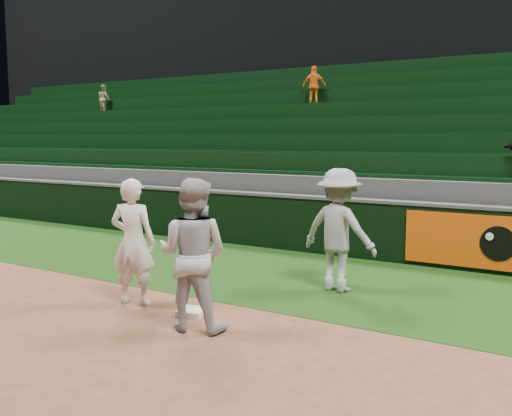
{
  "coord_description": "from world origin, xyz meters",
  "views": [
    {
      "loc": [
        5.08,
        -5.98,
        2.48
      ],
      "look_at": [
        -0.11,
        2.3,
        1.3
      ],
      "focal_mm": 40.0,
      "sensor_mm": 36.0,
      "label": 1
    }
  ],
  "objects_px": {
    "baserunner": "(193,254)",
    "base_coach": "(339,230)",
    "first_base": "(192,312)",
    "first_baseman": "(133,242)"
  },
  "relations": [
    {
      "from": "first_baseman",
      "to": "first_base",
      "type": "bearing_deg",
      "value": 164.39
    },
    {
      "from": "baserunner",
      "to": "first_baseman",
      "type": "bearing_deg",
      "value": -30.34
    },
    {
      "from": "first_baseman",
      "to": "baserunner",
      "type": "xyz_separation_m",
      "value": [
        1.47,
        -0.42,
        0.04
      ]
    },
    {
      "from": "baserunner",
      "to": "base_coach",
      "type": "relative_size",
      "value": 0.99
    },
    {
      "from": "baserunner",
      "to": "base_coach",
      "type": "xyz_separation_m",
      "value": [
        0.84,
        2.75,
        0.02
      ]
    },
    {
      "from": "baserunner",
      "to": "base_coach",
      "type": "height_order",
      "value": "base_coach"
    },
    {
      "from": "first_base",
      "to": "baserunner",
      "type": "xyz_separation_m",
      "value": [
        0.39,
        -0.46,
        0.95
      ]
    },
    {
      "from": "first_base",
      "to": "baserunner",
      "type": "distance_m",
      "value": 1.13
    },
    {
      "from": "baserunner",
      "to": "base_coach",
      "type": "bearing_deg",
      "value": -121.39
    },
    {
      "from": "first_base",
      "to": "first_baseman",
      "type": "bearing_deg",
      "value": -177.96
    }
  ]
}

